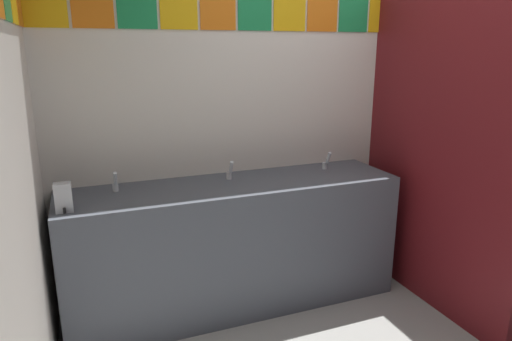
{
  "coord_description": "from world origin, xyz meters",
  "views": [
    {
      "loc": [
        -1.79,
        -1.54,
        1.73
      ],
      "look_at": [
        -0.86,
        0.83,
        1.04
      ],
      "focal_mm": 31.84,
      "sensor_mm": 36.0,
      "label": 1
    }
  ],
  "objects": [
    {
      "name": "wall_back",
      "position": [
        -0.0,
        1.47,
        1.38
      ],
      "size": [
        4.09,
        0.09,
        2.75
      ],
      "color": "silver",
      "rests_on": "ground_plane"
    },
    {
      "name": "faucet_center",
      "position": [
        -0.89,
        1.24,
        0.92
      ],
      "size": [
        0.04,
        0.1,
        0.14
      ],
      "color": "silver",
      "rests_on": "vanity_counter"
    },
    {
      "name": "stall_divider",
      "position": [
        0.54,
        0.47,
        1.07
      ],
      "size": [
        0.92,
        1.41,
        2.14
      ],
      "color": "maroon",
      "rests_on": "ground_plane"
    },
    {
      "name": "faucet_left",
      "position": [
        -1.63,
        1.24,
        0.92
      ],
      "size": [
        0.04,
        0.1,
        0.14
      ],
      "color": "silver",
      "rests_on": "vanity_counter"
    },
    {
      "name": "faucet_right",
      "position": [
        -0.16,
        1.24,
        0.92
      ],
      "size": [
        0.04,
        0.1,
        0.14
      ],
      "color": "silver",
      "rests_on": "vanity_counter"
    },
    {
      "name": "vanity_counter",
      "position": [
        -0.89,
        1.15,
        0.45
      ],
      "size": [
        2.2,
        0.56,
        0.87
      ],
      "color": "#4C515B",
      "rests_on": "ground_plane"
    },
    {
      "name": "soap_dispenser",
      "position": [
        -1.91,
        0.99,
        0.95
      ],
      "size": [
        0.09,
        0.09,
        0.16
      ],
      "color": "#B7BABF",
      "rests_on": "vanity_counter"
    },
    {
      "name": "toilet",
      "position": [
        0.97,
        1.07,
        0.3
      ],
      "size": [
        0.39,
        0.49,
        0.74
      ],
      "color": "white",
      "rests_on": "ground_plane"
    }
  ]
}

